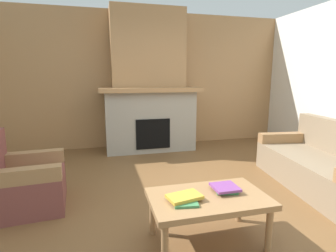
# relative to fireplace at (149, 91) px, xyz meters

# --- Properties ---
(ground) EXTENTS (9.00, 9.00, 0.00)m
(ground) POSITION_rel_fireplace_xyz_m (0.00, -2.62, -1.16)
(ground) COLOR brown
(wall_back_wood_panel) EXTENTS (6.00, 0.12, 2.70)m
(wall_back_wood_panel) POSITION_rel_fireplace_xyz_m (0.00, 0.38, 0.19)
(wall_back_wood_panel) COLOR #A87A4C
(wall_back_wood_panel) RESTS_ON ground
(fireplace) EXTENTS (1.90, 0.82, 2.70)m
(fireplace) POSITION_rel_fireplace_xyz_m (0.00, 0.00, 0.00)
(fireplace) COLOR gray
(fireplace) RESTS_ON ground
(couch) EXTENTS (1.07, 1.89, 0.85)m
(couch) POSITION_rel_fireplace_xyz_m (1.85, -2.42, -0.88)
(couch) COLOR #847056
(couch) RESTS_ON ground
(armchair) EXTENTS (0.83, 0.83, 0.85)m
(armchair) POSITION_rel_fireplace_xyz_m (-1.79, -2.07, -0.87)
(armchair) COLOR brown
(armchair) RESTS_ON ground
(coffee_table) EXTENTS (1.00, 0.60, 0.43)m
(coffee_table) POSITION_rel_fireplace_xyz_m (-0.06, -3.14, -0.79)
(coffee_table) COLOR #997047
(coffee_table) RESTS_ON ground
(book_stack_near_edge) EXTENTS (0.31, 0.26, 0.05)m
(book_stack_near_edge) POSITION_rel_fireplace_xyz_m (-0.29, -3.18, -0.71)
(book_stack_near_edge) COLOR #3D7F4C
(book_stack_near_edge) RESTS_ON coffee_table
(book_stack_center) EXTENTS (0.22, 0.22, 0.05)m
(book_stack_center) POSITION_rel_fireplace_xyz_m (0.12, -3.09, -0.71)
(book_stack_center) COLOR #3D7F4C
(book_stack_center) RESTS_ON coffee_table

